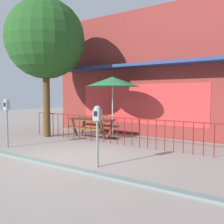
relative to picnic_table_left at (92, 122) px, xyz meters
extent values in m
plane|color=gray|center=(1.36, -2.77, -0.61)|extent=(40.00, 40.00, 0.00)
cube|color=#4C1E10|center=(1.36, 1.75, -0.61)|extent=(8.97, 0.54, 0.01)
cube|color=maroon|center=(1.36, 1.75, 2.06)|extent=(8.97, 0.50, 5.34)
cube|color=#D83838|center=(1.36, 1.49, 0.74)|extent=(5.83, 0.02, 1.70)
cube|color=navy|center=(1.36, 1.05, 2.32)|extent=(7.62, 0.90, 0.12)
cube|color=maroon|center=(1.36, -0.70, 0.34)|extent=(7.53, 0.04, 0.04)
cylinder|color=maroon|center=(-2.41, -0.70, -0.14)|extent=(0.02, 0.02, 0.95)
cylinder|color=maroon|center=(-2.12, -0.70, -0.14)|extent=(0.02, 0.02, 0.95)
cylinder|color=maroon|center=(-1.83, -0.70, -0.14)|extent=(0.02, 0.02, 0.95)
cylinder|color=maroon|center=(-1.54, -0.70, -0.14)|extent=(0.02, 0.02, 0.95)
cylinder|color=maroon|center=(-1.25, -0.70, -0.14)|extent=(0.02, 0.02, 0.95)
cylinder|color=maroon|center=(-0.96, -0.70, -0.14)|extent=(0.02, 0.02, 0.95)
cylinder|color=maroon|center=(-0.67, -0.70, -0.14)|extent=(0.02, 0.02, 0.95)
cylinder|color=maroon|center=(-0.38, -0.70, -0.14)|extent=(0.02, 0.02, 0.95)
cylinder|color=maroon|center=(-0.09, -0.70, -0.14)|extent=(0.02, 0.02, 0.95)
cylinder|color=maroon|center=(0.20, -0.70, -0.14)|extent=(0.02, 0.02, 0.95)
cylinder|color=maroon|center=(0.49, -0.70, -0.14)|extent=(0.02, 0.02, 0.95)
cylinder|color=maroon|center=(0.78, -0.70, -0.14)|extent=(0.02, 0.02, 0.95)
cylinder|color=maroon|center=(1.07, -0.70, -0.14)|extent=(0.02, 0.02, 0.95)
cylinder|color=maroon|center=(1.36, -0.70, -0.14)|extent=(0.02, 0.02, 0.95)
cylinder|color=maroon|center=(1.65, -0.70, -0.14)|extent=(0.02, 0.02, 0.95)
cylinder|color=maroon|center=(1.94, -0.70, -0.14)|extent=(0.02, 0.02, 0.95)
cylinder|color=maroon|center=(2.23, -0.70, -0.14)|extent=(0.02, 0.02, 0.95)
cylinder|color=maroon|center=(2.52, -0.70, -0.14)|extent=(0.02, 0.02, 0.95)
cylinder|color=maroon|center=(2.81, -0.70, -0.14)|extent=(0.02, 0.02, 0.95)
cylinder|color=maroon|center=(3.10, -0.70, -0.14)|extent=(0.02, 0.02, 0.95)
cylinder|color=maroon|center=(3.39, -0.70, -0.14)|extent=(0.02, 0.02, 0.95)
cylinder|color=maroon|center=(3.67, -0.70, -0.14)|extent=(0.02, 0.02, 0.95)
cylinder|color=maroon|center=(3.96, -0.70, -0.14)|extent=(0.02, 0.02, 0.95)
cylinder|color=maroon|center=(4.25, -0.70, -0.14)|extent=(0.02, 0.02, 0.95)
cylinder|color=maroon|center=(4.54, -0.70, -0.14)|extent=(0.02, 0.02, 0.95)
cylinder|color=maroon|center=(4.83, -0.70, -0.14)|extent=(0.02, 0.02, 0.95)
cube|color=brown|center=(0.00, 0.00, 0.13)|extent=(1.81, 0.79, 0.07)
cube|color=brown|center=(-0.01, -0.55, -0.17)|extent=(1.80, 0.29, 0.05)
cube|color=brown|center=(0.01, 0.55, -0.17)|extent=(1.80, 0.29, 0.05)
cube|color=brown|center=(-0.74, -0.27, -0.24)|extent=(0.08, 0.35, 0.78)
cube|color=brown|center=(-0.73, 0.29, -0.24)|extent=(0.08, 0.35, 0.78)
cube|color=brown|center=(0.73, -0.29, -0.24)|extent=(0.08, 0.35, 0.78)
cube|color=brown|center=(0.74, 0.27, -0.24)|extent=(0.08, 0.35, 0.78)
cylinder|color=black|center=(0.88, 0.17, -0.59)|extent=(0.36, 0.36, 0.05)
cylinder|color=#AEB0B2|center=(0.88, 0.17, 0.59)|extent=(0.04, 0.04, 2.40)
cone|color=#287A46|center=(0.88, 0.17, 1.65)|extent=(2.10, 2.10, 0.38)
cylinder|color=gray|center=(2.65, -3.22, -0.05)|extent=(0.06, 0.06, 1.13)
cube|color=gray|center=(2.65, -3.22, 0.66)|extent=(0.18, 0.14, 0.27)
sphere|color=gray|center=(2.65, -3.22, 0.79)|extent=(0.17, 0.17, 0.17)
cube|color=black|center=(2.65, -3.30, 0.69)|extent=(0.11, 0.01, 0.12)
cylinder|color=slate|center=(-1.17, -3.08, 0.01)|extent=(0.06, 0.06, 1.24)
cube|color=gray|center=(-1.17, -3.08, 0.78)|extent=(0.18, 0.14, 0.30)
sphere|color=gray|center=(-1.17, -3.08, 0.92)|extent=(0.17, 0.17, 0.17)
cube|color=black|center=(-1.17, -3.15, 0.81)|extent=(0.11, 0.01, 0.13)
cylinder|color=#52371B|center=(-1.68, -0.90, 0.95)|extent=(0.27, 0.27, 3.12)
sphere|color=#225120|center=(-1.68, -0.90, 3.38)|extent=(3.20, 3.20, 3.20)
cube|color=slate|center=(1.36, -3.72, -0.61)|extent=(12.55, 0.20, 0.11)
camera|label=1|loc=(6.15, -7.92, 1.15)|focal=39.40mm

